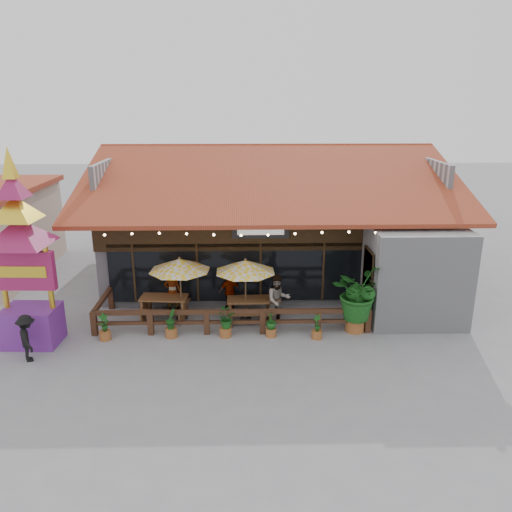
{
  "coord_description": "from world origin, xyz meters",
  "views": [
    {
      "loc": [
        -1.14,
        -16.82,
        8.03
      ],
      "look_at": [
        -0.69,
        1.5,
        2.29
      ],
      "focal_mm": 35.0,
      "sensor_mm": 36.0,
      "label": 1
    }
  ],
  "objects_px": {
    "umbrella_left": "(180,265)",
    "tropical_plant": "(357,293)",
    "thai_sign_tower": "(20,237)",
    "pedestrian": "(27,338)",
    "picnic_table_left": "(164,303)",
    "picnic_table_right": "(250,305)",
    "umbrella_right": "(245,266)"
  },
  "relations": [
    {
      "from": "picnic_table_right",
      "to": "pedestrian",
      "type": "bearing_deg",
      "value": -157.31
    },
    {
      "from": "picnic_table_right",
      "to": "tropical_plant",
      "type": "bearing_deg",
      "value": -16.37
    },
    {
      "from": "thai_sign_tower",
      "to": "tropical_plant",
      "type": "xyz_separation_m",
      "value": [
        11.27,
        0.67,
        -2.34
      ]
    },
    {
      "from": "picnic_table_left",
      "to": "tropical_plant",
      "type": "distance_m",
      "value": 7.28
    },
    {
      "from": "umbrella_right",
      "to": "picnic_table_left",
      "type": "relative_size",
      "value": 1.58
    },
    {
      "from": "umbrella_right",
      "to": "picnic_table_left",
      "type": "xyz_separation_m",
      "value": [
        -3.13,
        0.25,
        -1.56
      ]
    },
    {
      "from": "umbrella_left",
      "to": "thai_sign_tower",
      "type": "xyz_separation_m",
      "value": [
        -4.85,
        -1.92,
        1.63
      ]
    },
    {
      "from": "umbrella_left",
      "to": "tropical_plant",
      "type": "relative_size",
      "value": 1.16
    },
    {
      "from": "thai_sign_tower",
      "to": "pedestrian",
      "type": "relative_size",
      "value": 4.59
    },
    {
      "from": "picnic_table_left",
      "to": "pedestrian",
      "type": "bearing_deg",
      "value": -139.94
    },
    {
      "from": "picnic_table_right",
      "to": "tropical_plant",
      "type": "height_order",
      "value": "tropical_plant"
    },
    {
      "from": "picnic_table_right",
      "to": "thai_sign_tower",
      "type": "distance_m",
      "value": 8.34
    },
    {
      "from": "thai_sign_tower",
      "to": "picnic_table_right",
      "type": "bearing_deg",
      "value": 13.44
    },
    {
      "from": "umbrella_right",
      "to": "thai_sign_tower",
      "type": "bearing_deg",
      "value": -166.29
    },
    {
      "from": "tropical_plant",
      "to": "thai_sign_tower",
      "type": "bearing_deg",
      "value": -176.59
    },
    {
      "from": "umbrella_right",
      "to": "picnic_table_left",
      "type": "bearing_deg",
      "value": 175.38
    },
    {
      "from": "picnic_table_right",
      "to": "thai_sign_tower",
      "type": "relative_size",
      "value": 0.25
    },
    {
      "from": "thai_sign_tower",
      "to": "picnic_table_left",
      "type": "bearing_deg",
      "value": 25.99
    },
    {
      "from": "umbrella_left",
      "to": "pedestrian",
      "type": "height_order",
      "value": "umbrella_left"
    },
    {
      "from": "picnic_table_left",
      "to": "umbrella_right",
      "type": "bearing_deg",
      "value": -4.62
    },
    {
      "from": "umbrella_right",
      "to": "tropical_plant",
      "type": "relative_size",
      "value": 1.17
    },
    {
      "from": "picnic_table_left",
      "to": "thai_sign_tower",
      "type": "bearing_deg",
      "value": -154.01
    },
    {
      "from": "thai_sign_tower",
      "to": "pedestrian",
      "type": "distance_m",
      "value": 3.26
    },
    {
      "from": "umbrella_left",
      "to": "tropical_plant",
      "type": "bearing_deg",
      "value": -11.02
    },
    {
      "from": "umbrella_left",
      "to": "umbrella_right",
      "type": "relative_size",
      "value": 0.99
    },
    {
      "from": "umbrella_left",
      "to": "picnic_table_left",
      "type": "relative_size",
      "value": 1.56
    },
    {
      "from": "umbrella_left",
      "to": "thai_sign_tower",
      "type": "distance_m",
      "value": 5.47
    },
    {
      "from": "thai_sign_tower",
      "to": "pedestrian",
      "type": "bearing_deg",
      "value": -75.0
    },
    {
      "from": "umbrella_left",
      "to": "pedestrian",
      "type": "distance_m",
      "value": 5.67
    },
    {
      "from": "picnic_table_left",
      "to": "picnic_table_right",
      "type": "distance_m",
      "value": 3.31
    },
    {
      "from": "tropical_plant",
      "to": "picnic_table_left",
      "type": "bearing_deg",
      "value": 169.1
    },
    {
      "from": "umbrella_left",
      "to": "tropical_plant",
      "type": "distance_m",
      "value": 6.57
    }
  ]
}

